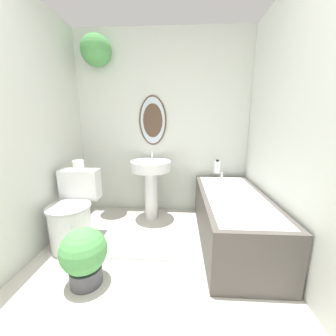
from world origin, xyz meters
name	(u,v)px	position (x,y,z in m)	size (l,w,h in m)	color
wall_back	(155,117)	(-0.11, 2.32, 1.32)	(2.39, 0.37, 2.40)	silver
wall_left	(13,128)	(-1.16, 1.15, 1.20)	(0.06, 2.43, 2.40)	silver
wall_right	(302,129)	(1.16, 1.15, 1.20)	(0.06, 2.43, 2.40)	silver
toilet	(73,215)	(-0.86, 1.39, 0.31)	(0.42, 0.57, 0.75)	white
pedestal_sink	(151,176)	(-0.14, 2.01, 0.58)	(0.51, 0.51, 0.87)	white
bathtub	(232,218)	(0.79, 1.51, 0.27)	(0.65, 1.49, 0.60)	#4C4742
shampoo_bottle	(217,167)	(0.72, 2.14, 0.68)	(0.08, 0.08, 0.18)	white
potted_plant	(84,255)	(-0.50, 0.85, 0.25)	(0.36, 0.36, 0.47)	#47474C
bath_mat	(142,249)	(-0.14, 1.30, 0.01)	(0.59, 0.34, 0.02)	silver
toilet_paper_roll	(78,165)	(-0.86, 1.60, 0.80)	(0.11, 0.11, 0.10)	white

